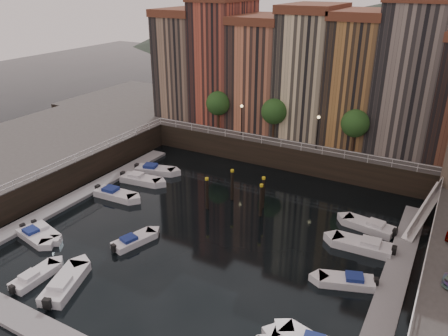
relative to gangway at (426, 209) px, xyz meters
The scene contains 23 objects.
ground 19.90m from the gangway, 149.68° to the right, with size 200.00×200.00×0.00m, color black.
quay_far 23.42m from the gangway, 136.90° to the left, with size 80.00×20.00×3.00m, color black.
quay_left 46.67m from the gangway, 165.10° to the right, with size 20.00×36.00×3.00m, color black.
dock_left 35.11m from the gangway, 161.72° to the right, with size 2.00×28.00×0.35m, color gray.
dock_right 11.17m from the gangway, 94.68° to the right, with size 2.00×28.00×0.35m, color gray.
mountains 101.35m from the gangway, 98.75° to the left, with size 145.00×100.00×18.00m.
far_terrace 21.31m from the gangway, 135.61° to the left, with size 48.70×10.30×17.50m.
promenade_trees 20.71m from the gangway, 156.02° to the left, with size 21.20×3.20×5.20m.
street_lamps 19.88m from the gangway, 158.31° to the left, with size 10.36×0.36×4.18m.
railings 17.95m from the gangway, 163.35° to the right, with size 36.08×34.04×0.52m.
gangway is the anchor object (origin of this frame).
mooring_pilings 17.64m from the gangway, 163.13° to the right, with size 5.77×3.38×3.78m.
boat_left_0 36.26m from the gangway, 147.42° to the right, with size 4.39×2.28×0.98m.
boat_left_1 35.61m from the gangway, 148.48° to the right, with size 4.25×2.43×0.95m.
boat_left_2 31.35m from the gangway, 162.05° to the right, with size 5.07×2.04×1.15m.
boat_left_3 30.31m from the gangway, 169.81° to the right, with size 5.15×2.41×1.16m.
boat_left_4 30.15m from the gangway, behind, with size 5.12×2.97×1.15m.
boat_right_2 12.86m from the gangway, 108.22° to the right, with size 4.51×2.90×1.02m.
boat_right_3 7.93m from the gangway, 121.05° to the right, with size 5.31×2.11×1.21m.
boat_right_4 5.46m from the gangway, 144.11° to the right, with size 5.02×2.51×1.13m.
boat_near_0 34.77m from the gangway, 137.45° to the right, with size 1.52×4.17×0.96m.
boat_near_1 32.42m from the gangway, 134.60° to the right, with size 3.42×5.31×1.20m.
boat_extra_465 27.22m from the gangway, 144.64° to the right, with size 2.63×4.35×0.97m.
Camera 1 is at (18.04, -30.66, 21.73)m, focal length 35.00 mm.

